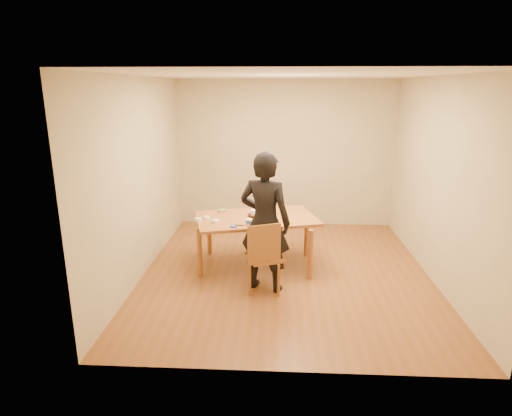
{
  "coord_description": "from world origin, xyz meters",
  "views": [
    {
      "loc": [
        -0.12,
        -5.67,
        2.55
      ],
      "look_at": [
        -0.43,
        0.14,
        0.9
      ],
      "focal_mm": 30.0,
      "sensor_mm": 36.0,
      "label": 1
    }
  ],
  "objects_px": {
    "dining_chair": "(265,257)",
    "cake": "(257,212)",
    "dining_table": "(256,218)",
    "cake_plate": "(257,215)",
    "person": "(265,222)"
  },
  "relations": [
    {
      "from": "dining_chair",
      "to": "cake",
      "type": "height_order",
      "value": "cake"
    },
    {
      "from": "cake",
      "to": "cake_plate",
      "type": "bearing_deg",
      "value": 0.0
    },
    {
      "from": "dining_chair",
      "to": "person",
      "type": "height_order",
      "value": "person"
    },
    {
      "from": "dining_table",
      "to": "person",
      "type": "xyz_separation_m",
      "value": [
        0.15,
        -0.73,
        0.18
      ]
    },
    {
      "from": "dining_table",
      "to": "cake",
      "type": "xyz_separation_m",
      "value": [
        0.01,
        0.06,
        0.07
      ]
    },
    {
      "from": "cake",
      "to": "person",
      "type": "height_order",
      "value": "person"
    },
    {
      "from": "cake_plate",
      "to": "person",
      "type": "relative_size",
      "value": 0.16
    },
    {
      "from": "cake_plate",
      "to": "person",
      "type": "distance_m",
      "value": 0.81
    },
    {
      "from": "dining_table",
      "to": "cake",
      "type": "height_order",
      "value": "cake"
    },
    {
      "from": "dining_table",
      "to": "cake_plate",
      "type": "bearing_deg",
      "value": 60.35
    },
    {
      "from": "cake_plate",
      "to": "person",
      "type": "xyz_separation_m",
      "value": [
        0.14,
        -0.79,
        0.14
      ]
    },
    {
      "from": "dining_chair",
      "to": "cake",
      "type": "distance_m",
      "value": 0.91
    },
    {
      "from": "dining_table",
      "to": "dining_chair",
      "type": "distance_m",
      "value": 0.84
    },
    {
      "from": "dining_table",
      "to": "dining_chair",
      "type": "relative_size",
      "value": 3.99
    },
    {
      "from": "dining_table",
      "to": "person",
      "type": "distance_m",
      "value": 0.77
    }
  ]
}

